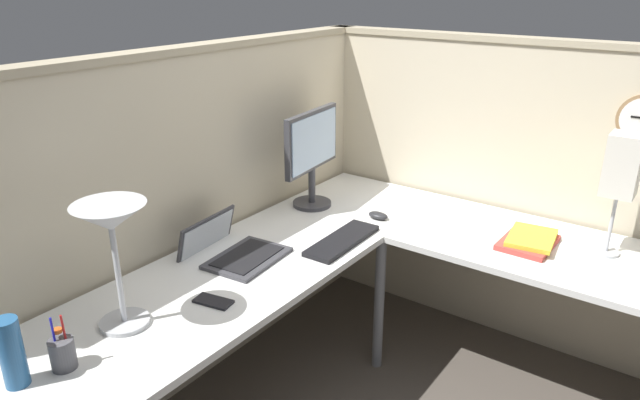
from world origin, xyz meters
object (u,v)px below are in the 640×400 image
(laptop, at_px, (229,249))
(pen_cup, at_px, (63,353))
(desk_lamp_dome, at_px, (111,228))
(desk_lamp_paper, at_px, (622,169))
(monitor, at_px, (312,151))
(book_stack, at_px, (529,241))
(keyboard, at_px, (342,240))
(thermos_flask, at_px, (12,353))
(cell_phone, at_px, (213,301))
(computer_mouse, at_px, (378,215))

(laptop, height_order, pen_cup, pen_cup)
(desk_lamp_dome, distance_m, desk_lamp_paper, 1.98)
(monitor, distance_m, desk_lamp_dome, 1.27)
(desk_lamp_paper, bearing_deg, book_stack, 110.52)
(keyboard, xyz_separation_m, desk_lamp_paper, (0.58, -0.98, 0.37))
(book_stack, bearing_deg, thermos_flask, 153.09)
(laptop, bearing_deg, pen_cup, -171.39)
(keyboard, height_order, thermos_flask, thermos_flask)
(laptop, height_order, desk_lamp_dome, desk_lamp_dome)
(cell_phone, xyz_separation_m, book_stack, (1.17, -0.79, 0.02))
(pen_cup, distance_m, desk_lamp_paper, 2.19)
(desk_lamp_dome, bearing_deg, laptop, 7.68)
(keyboard, relative_size, cell_phone, 2.99)
(computer_mouse, height_order, pen_cup, pen_cup)
(monitor, xyz_separation_m, computer_mouse, (0.05, -0.37, -0.28))
(keyboard, bearing_deg, pen_cup, 169.42)
(cell_phone, bearing_deg, thermos_flask, 157.37)
(monitor, distance_m, book_stack, 1.12)
(thermos_flask, bearing_deg, cell_phone, -11.80)
(computer_mouse, distance_m, thermos_flask, 1.71)
(desk_lamp_dome, xyz_separation_m, cell_phone, (0.28, -0.15, -0.36))
(laptop, height_order, desk_lamp_paper, desk_lamp_paper)
(desk_lamp_dome, height_order, book_stack, desk_lamp_dome)
(thermos_flask, bearing_deg, pen_cup, -18.06)
(keyboard, bearing_deg, desk_lamp_paper, -60.90)
(desk_lamp_dome, height_order, cell_phone, desk_lamp_dome)
(computer_mouse, distance_m, cell_phone, 1.04)
(laptop, distance_m, desk_lamp_dome, 0.69)
(pen_cup, height_order, thermos_flask, thermos_flask)
(laptop, xyz_separation_m, cell_phone, (-0.32, -0.23, -0.02))
(keyboard, relative_size, computer_mouse, 4.13)
(pen_cup, bearing_deg, monitor, 6.73)
(pen_cup, relative_size, desk_lamp_paper, 0.34)
(monitor, xyz_separation_m, laptop, (-0.67, -0.05, -0.27))
(keyboard, distance_m, thermos_flask, 1.38)
(cell_phone, height_order, thermos_flask, thermos_flask)
(monitor, distance_m, laptop, 0.72)
(cell_phone, bearing_deg, desk_lamp_dome, 141.53)
(monitor, xyz_separation_m, cell_phone, (-0.99, -0.28, -0.29))
(desk_lamp_dome, relative_size, desk_lamp_paper, 0.84)
(keyboard, xyz_separation_m, thermos_flask, (-1.36, 0.24, 0.10))
(keyboard, height_order, book_stack, book_stack)
(desk_lamp_paper, bearing_deg, laptop, 126.26)
(pen_cup, relative_size, book_stack, 0.61)
(thermos_flask, height_order, book_stack, thermos_flask)
(monitor, xyz_separation_m, desk_lamp_dome, (-1.26, -0.13, 0.07))
(desk_lamp_dome, bearing_deg, thermos_flask, -178.78)
(computer_mouse, bearing_deg, cell_phone, 174.84)
(monitor, relative_size, desk_lamp_dome, 1.12)
(monitor, xyz_separation_m, pen_cup, (-1.52, -0.18, -0.24))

